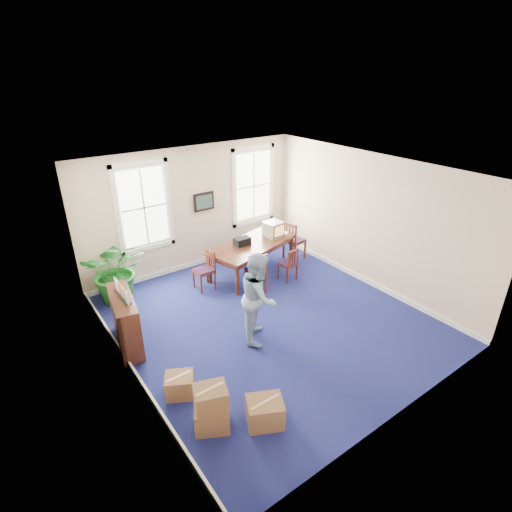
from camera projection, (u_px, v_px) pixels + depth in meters
floor at (268, 319)px, 8.63m from camera, size 6.50×6.50×0.00m
ceiling at (271, 172)px, 7.24m from camera, size 6.50×6.50×0.00m
wall_back at (193, 209)px, 10.31m from camera, size 6.50×0.00×6.50m
wall_front at (411, 332)px, 5.56m from camera, size 6.50×0.00×6.50m
wall_left at (120, 299)px, 6.35m from camera, size 0.00×6.50×6.50m
wall_right at (369, 221)px, 9.51m from camera, size 0.00×6.50×6.50m
baseboard_back at (197, 262)px, 10.96m from camera, size 6.00×0.04×0.12m
baseboard_left at (135, 373)px, 7.04m from camera, size 0.04×6.50×0.12m
baseboard_right at (361, 278)px, 10.16m from camera, size 0.04×6.50×0.12m
window_left at (144, 207)px, 9.48m from camera, size 1.40×0.12×2.20m
window_right at (253, 186)px, 11.17m from camera, size 1.40×0.12×2.20m
wall_picture at (204, 202)px, 10.37m from camera, size 0.58×0.06×0.48m
conference_table at (252, 258)px, 10.41m from camera, size 2.65×1.72×0.83m
crt_tv at (273, 229)px, 10.56m from camera, size 0.50×0.53×0.40m
game_console at (284, 233)px, 10.77m from camera, size 0.22×0.24×0.05m
equipment_bag at (242, 241)px, 10.08m from camera, size 0.40×0.26×0.20m
chair_near_left at (256, 271)px, 9.49m from camera, size 0.61×0.61×1.05m
chair_near_right at (288, 264)px, 10.06m from camera, size 0.43×0.43×0.87m
chair_end_left at (204, 270)px, 9.62m from camera, size 0.44×0.44×0.98m
chair_end_right at (295, 240)px, 11.11m from camera, size 0.57×0.57×1.10m
man at (259, 297)px, 7.70m from camera, size 1.10×1.14×1.84m
credenza at (126, 322)px, 7.61m from camera, size 0.62×1.40×1.07m
brochure_rack at (121, 291)px, 7.33m from camera, size 0.29×0.66×0.29m
potted_plant at (117, 270)px, 9.03m from camera, size 1.73×1.63×1.53m
cardboard_boxes at (219, 397)px, 6.07m from camera, size 1.83×1.83×0.79m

